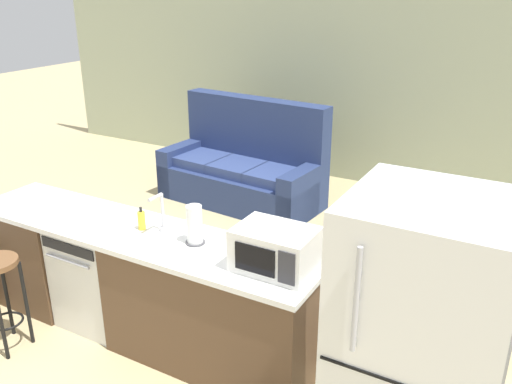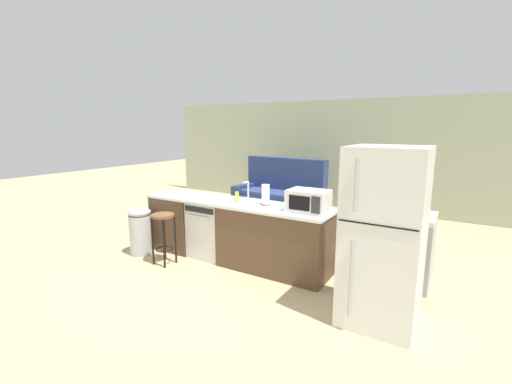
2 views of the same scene
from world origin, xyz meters
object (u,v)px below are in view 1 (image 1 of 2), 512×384
stove_range (450,330)px  refrigerator (415,375)px  dishwasher (101,273)px  couch (246,170)px  soap_bottle (142,220)px  microwave (275,249)px  kettle (438,245)px  paper_towel_roll (195,225)px

stove_range → refrigerator: refrigerator is taller
dishwasher → couch: size_ratio=0.41×
dishwasher → stove_range: stove_range is taller
soap_bottle → couch: size_ratio=0.08×
dishwasher → microwave: (1.57, -0.00, 0.62)m
kettle → microwave: bearing=-141.8°
refrigerator → dishwasher: bearing=168.1°
paper_towel_roll → kettle: 1.65m
couch → microwave: bearing=-56.4°
refrigerator → kettle: refrigerator is taller
refrigerator → stove_range: bearing=90.0°
stove_range → kettle: (-0.17, 0.13, 0.53)m
paper_towel_roll → stove_range: bearing=16.5°
microwave → couch: (-1.88, 2.83, -0.65)m
dishwasher → couch: (-0.31, 2.82, -0.03)m
microwave → kettle: (0.87, 0.68, -0.05)m
refrigerator → soap_bottle: 2.24m
stove_range → refrigerator: (-0.00, -1.10, 0.44)m
refrigerator → soap_bottle: refrigerator is taller
stove_range → kettle: size_ratio=4.39×
refrigerator → kettle: (-0.17, 1.23, 0.10)m
refrigerator → microwave: (-1.03, 0.55, 0.15)m
stove_range → paper_towel_roll: (-1.69, -0.50, 0.59)m
couch → refrigerator: bearing=-49.2°
microwave → soap_bottle: microwave is taller
paper_towel_roll → refrigerator: bearing=-19.5°
refrigerator → couch: bearing=130.8°
refrigerator → couch: 4.48m
refrigerator → microwave: bearing=152.0°
refrigerator → paper_towel_roll: size_ratio=6.31×
microwave → couch: 3.45m
couch → soap_bottle: bearing=-74.9°
kettle → stove_range: bearing=-38.2°
dishwasher → refrigerator: 2.70m
stove_range → refrigerator: size_ratio=0.51×
kettle → couch: couch is taller
dishwasher → refrigerator: refrigerator is taller
kettle → refrigerator: bearing=-82.3°
couch → stove_range: bearing=-38.0°
dishwasher → paper_towel_roll: paper_towel_roll is taller
microwave → couch: couch is taller
soap_bottle → paper_towel_roll: bearing=1.0°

